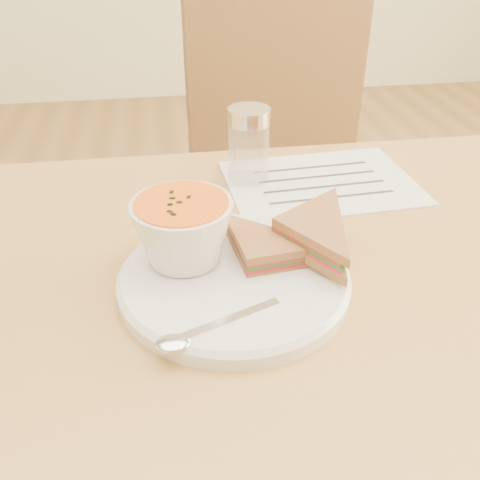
{
  "coord_description": "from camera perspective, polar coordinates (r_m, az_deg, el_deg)",
  "views": [
    {
      "loc": [
        -0.19,
        -0.52,
        1.13
      ],
      "look_at": [
        -0.12,
        -0.02,
        0.8
      ],
      "focal_mm": 40.0,
      "sensor_mm": 36.0,
      "label": 1
    }
  ],
  "objects": [
    {
      "name": "chair_far",
      "position": [
        1.26,
        7.02,
        2.9
      ],
      "size": [
        0.51,
        0.51,
        1.01
      ],
      "primitive_type": null,
      "rotation": [
        0.0,
        0.0,
        3.31
      ],
      "color": "brown",
      "rests_on": "floor"
    },
    {
      "name": "plate",
      "position": [
        0.62,
        -0.64,
        -4.35
      ],
      "size": [
        0.34,
        0.34,
        0.02
      ],
      "primitive_type": null,
      "rotation": [
        0.0,
        0.0,
        -0.36
      ],
      "color": "white",
      "rests_on": "dining_table"
    },
    {
      "name": "paper_menu",
      "position": [
        0.85,
        8.61,
        6.08
      ],
      "size": [
        0.3,
        0.23,
        0.0
      ],
      "primitive_type": null,
      "rotation": [
        0.0,
        0.0,
        0.06
      ],
      "color": "white",
      "rests_on": "dining_table"
    },
    {
      "name": "sandwich_half_a",
      "position": [
        0.59,
        0.73,
        -3.33
      ],
      "size": [
        0.12,
        0.12,
        0.03
      ],
      "primitive_type": null,
      "rotation": [
        0.0,
        0.0,
        0.12
      ],
      "color": "#A16C39",
      "rests_on": "plate"
    },
    {
      "name": "sandwich_half_b",
      "position": [
        0.63,
        3.38,
        0.96
      ],
      "size": [
        0.16,
        0.16,
        0.04
      ],
      "primitive_type": null,
      "rotation": [
        0.0,
        0.0,
        -0.99
      ],
      "color": "#A16C39",
      "rests_on": "plate"
    },
    {
      "name": "dining_table",
      "position": [
        0.94,
        7.42,
        -21.04
      ],
      "size": [
        1.0,
        0.7,
        0.75
      ],
      "primitive_type": null,
      "color": "olive",
      "rests_on": "floor"
    },
    {
      "name": "condiment_shaker",
      "position": [
        0.83,
        0.95,
        10.04
      ],
      "size": [
        0.07,
        0.07,
        0.12
      ],
      "primitive_type": null,
      "rotation": [
        0.0,
        0.0,
        0.17
      ],
      "color": "silver",
      "rests_on": "dining_table"
    },
    {
      "name": "spoon",
      "position": [
        0.54,
        -2.19,
        -8.98
      ],
      "size": [
        0.18,
        0.1,
        0.01
      ],
      "primitive_type": null,
      "rotation": [
        0.0,
        0.0,
        0.4
      ],
      "color": "silver",
      "rests_on": "plate"
    },
    {
      "name": "soup_bowl",
      "position": [
        0.61,
        -6.06,
        0.65
      ],
      "size": [
        0.12,
        0.12,
        0.08
      ],
      "primitive_type": null,
      "rotation": [
        0.0,
        0.0,
        -0.06
      ],
      "color": "white",
      "rests_on": "plate"
    }
  ]
}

